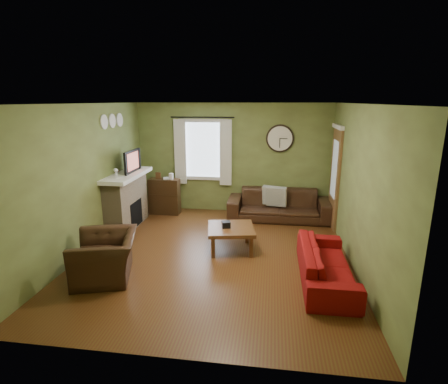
# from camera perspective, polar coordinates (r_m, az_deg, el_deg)

# --- Properties ---
(floor) EXTENTS (4.60, 5.20, 0.00)m
(floor) POSITION_cam_1_polar(r_m,az_deg,el_deg) (6.29, -1.43, -10.19)
(floor) COLOR #512E14
(floor) RESTS_ON ground
(ceiling) EXTENTS (4.60, 5.20, 0.00)m
(ceiling) POSITION_cam_1_polar(r_m,az_deg,el_deg) (5.70, -1.60, 14.23)
(ceiling) COLOR white
(ceiling) RESTS_ON ground
(wall_left) EXTENTS (0.00, 5.20, 2.60)m
(wall_left) POSITION_cam_1_polar(r_m,az_deg,el_deg) (6.63, -21.54, 1.95)
(wall_left) COLOR olive
(wall_left) RESTS_ON ground
(wall_right) EXTENTS (0.00, 5.20, 2.60)m
(wall_right) POSITION_cam_1_polar(r_m,az_deg,el_deg) (5.94, 20.95, 0.61)
(wall_right) COLOR olive
(wall_right) RESTS_ON ground
(wall_back) EXTENTS (4.60, 0.00, 2.60)m
(wall_back) POSITION_cam_1_polar(r_m,az_deg,el_deg) (8.39, 1.40, 5.47)
(wall_back) COLOR olive
(wall_back) RESTS_ON ground
(wall_front) EXTENTS (4.60, 0.00, 2.60)m
(wall_front) POSITION_cam_1_polar(r_m,az_deg,el_deg) (3.44, -8.67, -8.53)
(wall_front) COLOR olive
(wall_front) RESTS_ON ground
(fireplace) EXTENTS (0.40, 1.40, 1.10)m
(fireplace) POSITION_cam_1_polar(r_m,az_deg,el_deg) (7.72, -15.61, -1.61)
(fireplace) COLOR tan
(fireplace) RESTS_ON floor
(firebox) EXTENTS (0.04, 0.60, 0.55)m
(firebox) POSITION_cam_1_polar(r_m,az_deg,el_deg) (7.71, -14.19, -3.46)
(firebox) COLOR black
(firebox) RESTS_ON fireplace
(mantel) EXTENTS (0.58, 1.60, 0.08)m
(mantel) POSITION_cam_1_polar(r_m,az_deg,el_deg) (7.56, -15.71, 2.67)
(mantel) COLOR white
(mantel) RESTS_ON fireplace
(tv) EXTENTS (0.08, 0.60, 0.35)m
(tv) POSITION_cam_1_polar(r_m,az_deg,el_deg) (7.65, -15.24, 4.47)
(tv) COLOR black
(tv) RESTS_ON mantel
(tv_screen) EXTENTS (0.02, 0.62, 0.36)m
(tv_screen) POSITION_cam_1_polar(r_m,az_deg,el_deg) (7.61, -14.71, 4.88)
(tv_screen) COLOR #994C3F
(tv_screen) RESTS_ON mantel
(medallion_left) EXTENTS (0.28, 0.28, 0.03)m
(medallion_left) POSITION_cam_1_polar(r_m,az_deg,el_deg) (7.20, -19.00, 10.77)
(medallion_left) COLOR white
(medallion_left) RESTS_ON wall_left
(medallion_mid) EXTENTS (0.28, 0.28, 0.03)m
(medallion_mid) POSITION_cam_1_polar(r_m,az_deg,el_deg) (7.51, -17.80, 11.00)
(medallion_mid) COLOR white
(medallion_mid) RESTS_ON wall_left
(medallion_right) EXTENTS (0.28, 0.28, 0.03)m
(medallion_right) POSITION_cam_1_polar(r_m,az_deg,el_deg) (7.83, -16.69, 11.21)
(medallion_right) COLOR white
(medallion_right) RESTS_ON wall_left
(window_pane) EXTENTS (1.00, 0.02, 1.30)m
(window_pane) POSITION_cam_1_polar(r_m,az_deg,el_deg) (8.44, -3.36, 6.89)
(window_pane) COLOR silver
(window_pane) RESTS_ON wall_back
(curtain_rod) EXTENTS (0.03, 0.03, 1.50)m
(curtain_rod) POSITION_cam_1_polar(r_m,az_deg,el_deg) (8.28, -3.58, 12.08)
(curtain_rod) COLOR black
(curtain_rod) RESTS_ON wall_back
(curtain_left) EXTENTS (0.28, 0.04, 1.55)m
(curtain_left) POSITION_cam_1_polar(r_m,az_deg,el_deg) (8.48, -7.16, 6.49)
(curtain_left) COLOR silver
(curtain_left) RESTS_ON wall_back
(curtain_right) EXTENTS (0.28, 0.04, 1.55)m
(curtain_right) POSITION_cam_1_polar(r_m,az_deg,el_deg) (8.26, 0.28, 6.39)
(curtain_right) COLOR silver
(curtain_right) RESTS_ON wall_back
(wall_clock) EXTENTS (0.64, 0.06, 0.64)m
(wall_clock) POSITION_cam_1_polar(r_m,az_deg,el_deg) (8.22, 9.11, 8.62)
(wall_clock) COLOR white
(wall_clock) RESTS_ON wall_back
(door) EXTENTS (0.05, 0.90, 2.10)m
(door) POSITION_cam_1_polar(r_m,az_deg,el_deg) (7.76, 17.64, 2.14)
(door) COLOR brown
(door) RESTS_ON floor
(bookshelf) EXTENTS (0.72, 0.30, 0.85)m
(bookshelf) POSITION_cam_1_polar(r_m,az_deg,el_deg) (8.46, -9.67, -0.71)
(bookshelf) COLOR black
(bookshelf) RESTS_ON floor
(book) EXTENTS (0.26, 0.30, 0.02)m
(book) POSITION_cam_1_polar(r_m,az_deg,el_deg) (8.34, -9.92, 2.85)
(book) COLOR #543219
(book) RESTS_ON bookshelf
(sofa_brown) EXTENTS (2.30, 0.90, 0.67)m
(sofa_brown) POSITION_cam_1_polar(r_m,az_deg,el_deg) (8.08, 8.95, -2.08)
(sofa_brown) COLOR black
(sofa_brown) RESTS_ON floor
(pillow_left) EXTENTS (0.45, 0.26, 0.43)m
(pillow_left) POSITION_cam_1_polar(r_m,az_deg,el_deg) (8.02, 7.87, -0.58)
(pillow_left) COLOR #9EA29E
(pillow_left) RESTS_ON sofa_brown
(pillow_right) EXTENTS (0.46, 0.21, 0.44)m
(pillow_right) POSITION_cam_1_polar(r_m,az_deg,el_deg) (7.97, 8.56, -0.71)
(pillow_right) COLOR #9EA29E
(pillow_right) RESTS_ON sofa_brown
(sofa_red) EXTENTS (0.73, 1.87, 0.54)m
(sofa_red) POSITION_cam_1_polar(r_m,az_deg,el_deg) (5.56, 16.30, -11.19)
(sofa_red) COLOR maroon
(sofa_red) RESTS_ON floor
(armchair) EXTENTS (1.17, 1.25, 0.67)m
(armchair) POSITION_cam_1_polar(r_m,az_deg,el_deg) (5.73, -18.76, -9.93)
(armchair) COLOR black
(armchair) RESTS_ON floor
(coffee_table) EXTENTS (0.95, 0.95, 0.44)m
(coffee_table) POSITION_cam_1_polar(r_m,az_deg,el_deg) (6.40, 1.14, -7.59)
(coffee_table) COLOR #543219
(coffee_table) RESTS_ON floor
(tissue_box) EXTENTS (0.18, 0.18, 0.11)m
(tissue_box) POSITION_cam_1_polar(r_m,az_deg,el_deg) (6.32, 0.34, -6.10)
(tissue_box) COLOR black
(tissue_box) RESTS_ON coffee_table
(wine_glass_a) EXTENTS (0.07, 0.07, 0.20)m
(wine_glass_a) POSITION_cam_1_polar(r_m,az_deg,el_deg) (7.07, -17.27, 2.90)
(wine_glass_a) COLOR white
(wine_glass_a) RESTS_ON mantel
(wine_glass_b) EXTENTS (0.06, 0.06, 0.18)m
(wine_glass_b) POSITION_cam_1_polar(r_m,az_deg,el_deg) (7.11, -17.11, 2.90)
(wine_glass_b) COLOR white
(wine_glass_b) RESTS_ON mantel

